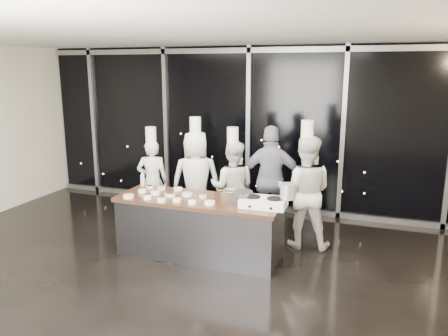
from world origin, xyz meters
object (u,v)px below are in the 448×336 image
object	(u,v)px
frying_pan	(242,193)
guest	(271,180)
stock_pot	(288,191)
chef_left	(196,180)
stove	(263,202)
chef_right	(305,191)
chef_far_left	(153,180)
chef_center	(233,187)
demo_counter	(199,227)

from	to	relation	value
frying_pan	guest	bearing A→B (deg)	83.74
stock_pot	chef_left	size ratio (longest dim) A/B	0.11
frying_pan	chef_left	xyz separation A→B (m)	(-1.18, 1.11, -0.18)
stock_pot	chef_left	xyz separation A→B (m)	(-1.83, 1.09, -0.26)
stove	chef_left	xyz separation A→B (m)	(-1.50, 1.12, -0.08)
frying_pan	chef_right	distance (m)	1.21
chef_far_left	guest	xyz separation A→B (m)	(2.15, 0.20, 0.14)
stove	frying_pan	bearing A→B (deg)	176.53
frying_pan	chef_center	xyz separation A→B (m)	(-0.53, 1.16, -0.26)
stove	guest	distance (m)	1.37
chef_right	stock_pot	bearing A→B (deg)	77.94
demo_counter	chef_right	bearing A→B (deg)	32.99
chef_far_left	chef_right	distance (m)	2.79
stove	chef_right	distance (m)	1.05
chef_right	demo_counter	bearing A→B (deg)	25.84
chef_left	chef_right	bearing A→B (deg)	153.00
demo_counter	guest	bearing A→B (deg)	59.34
demo_counter	frying_pan	bearing A→B (deg)	-3.86
stove	chef_far_left	world-z (taller)	chef_far_left
chef_far_left	guest	size ratio (longest dim) A/B	0.95
chef_far_left	chef_center	xyz separation A→B (m)	(1.53, 0.01, 0.02)
frying_pan	guest	world-z (taller)	guest
stock_pot	guest	size ratio (longest dim) A/B	0.11
guest	frying_pan	bearing A→B (deg)	74.05
demo_counter	frying_pan	world-z (taller)	frying_pan
chef_left	chef_center	size ratio (longest dim) A/B	1.08
chef_far_left	chef_left	size ratio (longest dim) A/B	0.89
frying_pan	chef_left	bearing A→B (deg)	134.66
stove	frying_pan	world-z (taller)	frying_pan
demo_counter	stock_pot	size ratio (longest dim) A/B	11.82
frying_pan	chef_right	world-z (taller)	chef_right
demo_counter	guest	xyz separation A→B (m)	(0.77, 1.30, 0.47)
demo_counter	stock_pot	xyz separation A→B (m)	(1.32, -0.02, 0.69)
chef_left	chef_center	xyz separation A→B (m)	(0.65, 0.04, -0.08)
guest	stove	bearing A→B (deg)	87.42
demo_counter	chef_left	distance (m)	1.26
frying_pan	stock_pot	size ratio (longest dim) A/B	2.44
stove	frying_pan	xyz separation A→B (m)	(-0.32, 0.01, 0.10)
stove	stock_pot	bearing A→B (deg)	3.43
chef_far_left	chef_center	distance (m)	1.53
chef_left	chef_center	distance (m)	0.66
chef_right	stove	bearing A→B (deg)	59.77
chef_far_left	chef_center	bearing A→B (deg)	162.15
stock_pot	chef_far_left	bearing A→B (deg)	157.55
chef_center	chef_left	bearing A→B (deg)	-6.39
stove	chef_far_left	bearing A→B (deg)	152.06
demo_counter	guest	distance (m)	1.58
stove	chef_far_left	xyz separation A→B (m)	(-2.37, 1.15, -0.17)
stock_pot	chef_center	size ratio (longest dim) A/B	0.11
chef_center	chef_right	xyz separation A→B (m)	(1.26, -0.20, 0.09)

